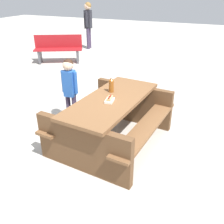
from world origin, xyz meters
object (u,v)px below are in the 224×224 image
(bystander_adult, at_px, (88,20))
(soda_bottle, at_px, (111,85))
(picnic_table, at_px, (112,117))
(park_bench_near, at_px, (58,48))
(child_in_coat, at_px, (70,84))
(hotdog_tray, at_px, (110,99))

(bystander_adult, bearing_deg, soda_bottle, 31.72)
(picnic_table, relative_size, park_bench_near, 1.27)
(soda_bottle, height_order, bystander_adult, bystander_adult)
(picnic_table, bearing_deg, soda_bottle, -153.71)
(picnic_table, distance_m, child_in_coat, 1.00)
(soda_bottle, relative_size, park_bench_near, 0.17)
(hotdog_tray, height_order, bystander_adult, bystander_adult)
(picnic_table, height_order, bystander_adult, bystander_adult)
(park_bench_near, bearing_deg, soda_bottle, 44.98)
(picnic_table, relative_size, child_in_coat, 1.64)
(soda_bottle, bearing_deg, child_in_coat, -94.31)
(park_bench_near, relative_size, bystander_adult, 0.89)
(child_in_coat, bearing_deg, soda_bottle, 85.69)
(hotdog_tray, relative_size, bystander_adult, 0.12)
(soda_bottle, height_order, child_in_coat, child_in_coat)
(park_bench_near, bearing_deg, picnic_table, 44.05)
(park_bench_near, bearing_deg, child_in_coat, 37.69)
(hotdog_tray, bearing_deg, park_bench_near, -136.74)
(picnic_table, bearing_deg, park_bench_near, -135.95)
(soda_bottle, bearing_deg, picnic_table, 26.29)
(picnic_table, relative_size, soda_bottle, 7.68)
(hotdog_tray, bearing_deg, bystander_adult, -148.89)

